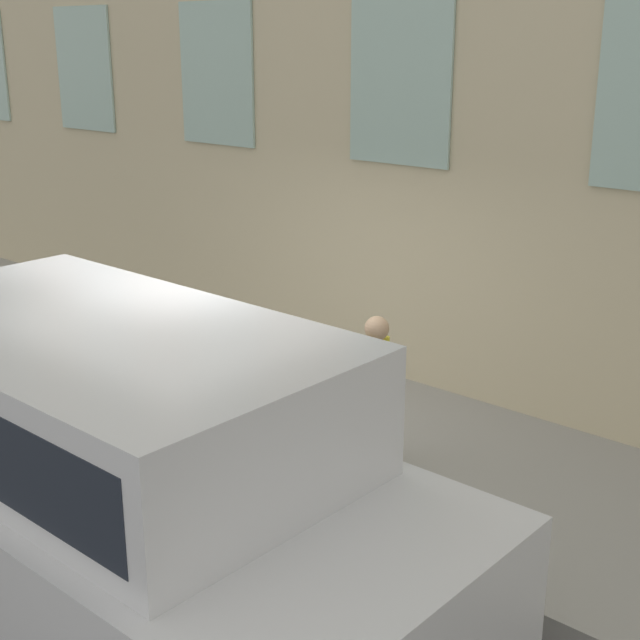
% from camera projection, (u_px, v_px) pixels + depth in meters
% --- Properties ---
extents(ground_plane, '(80.00, 80.00, 0.00)m').
position_uv_depth(ground_plane, '(202.00, 480.00, 7.51)').
color(ground_plane, '#38383A').
extents(sidewalk, '(2.66, 60.00, 0.18)m').
position_uv_depth(sidewalk, '(308.00, 421.00, 8.43)').
color(sidewalk, gray).
rests_on(sidewalk, ground_plane).
extents(fire_hydrant, '(0.31, 0.43, 0.74)m').
position_uv_depth(fire_hydrant, '(266.00, 409.00, 7.53)').
color(fire_hydrant, gray).
rests_on(fire_hydrant, sidewalk).
extents(person, '(0.30, 0.20, 1.26)m').
position_uv_depth(person, '(376.00, 375.00, 7.26)').
color(person, '#726651').
rests_on(person, sidewalk).
extents(parked_truck_silver_near, '(2.05, 5.28, 1.96)m').
position_uv_depth(parked_truck_silver_near, '(93.00, 449.00, 5.52)').
color(parked_truck_silver_near, black).
rests_on(parked_truck_silver_near, ground_plane).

